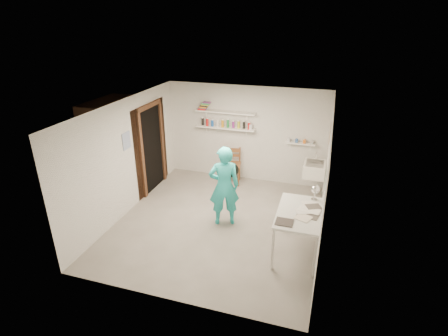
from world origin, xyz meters
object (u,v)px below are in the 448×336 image
(wall_clock, at_px, (231,170))
(desk_lamp, at_px, (315,189))
(man, at_px, (224,186))
(wooden_chair, at_px, (231,165))
(belfast_sink, at_px, (314,169))
(work_table, at_px, (298,232))

(wall_clock, relative_size, desk_lamp, 1.91)
(man, relative_size, wall_clock, 5.56)
(wooden_chair, bearing_deg, man, -89.48)
(wall_clock, bearing_deg, wooden_chair, 83.25)
(belfast_sink, xyz_separation_m, desk_lamp, (0.10, -1.73, 0.35))
(wall_clock, bearing_deg, belfast_sink, 20.85)
(wooden_chair, distance_m, desk_lamp, 2.88)
(man, bearing_deg, wooden_chair, -100.97)
(wall_clock, bearing_deg, man, -135.38)
(belfast_sink, distance_m, wall_clock, 2.17)
(belfast_sink, distance_m, wooden_chair, 2.03)
(desk_lamp, bearing_deg, wooden_chair, 138.22)
(man, relative_size, wooden_chair, 1.68)
(work_table, relative_size, desk_lamp, 8.00)
(belfast_sink, bearing_deg, wooden_chair, 175.62)
(wall_clock, height_order, wooden_chair, wall_clock)
(belfast_sink, xyz_separation_m, wooden_chair, (-2.01, 0.15, -0.21))
(wall_clock, height_order, desk_lamp, wall_clock)
(desk_lamp, bearing_deg, belfast_sink, 93.19)
(man, relative_size, desk_lamp, 10.60)
(work_table, bearing_deg, belfast_sink, 87.18)
(man, height_order, work_table, man)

